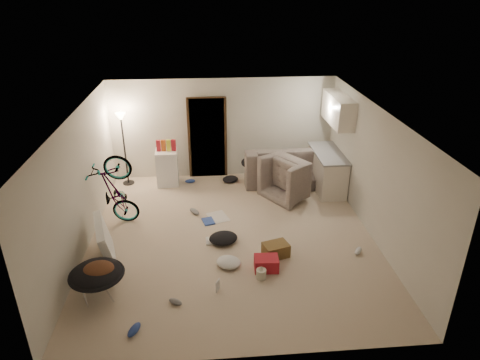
{
  "coord_description": "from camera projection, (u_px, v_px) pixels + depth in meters",
  "views": [
    {
      "loc": [
        -0.45,
        -7.17,
        4.61
      ],
      "look_at": [
        0.21,
        0.6,
        0.94
      ],
      "focal_mm": 32.0,
      "sensor_mm": 36.0,
      "label": 1
    }
  ],
  "objects": [
    {
      "name": "book_asset",
      "position": [
        216.0,
        293.0,
        6.92
      ],
      "size": [
        0.25,
        0.22,
        0.02
      ],
      "primitive_type": "imported",
      "rotation": [
        0.0,
        0.0,
        1.12
      ],
      "color": "#A91925",
      "rests_on": "floor"
    },
    {
      "name": "drink_case_b",
      "position": [
        266.0,
        263.0,
        7.45
      ],
      "size": [
        0.43,
        0.32,
        0.24
      ],
      "primitive_type": "cube",
      "rotation": [
        0.0,
        0.0,
        -0.04
      ],
      "color": "#A91925",
      "rests_on": "floor"
    },
    {
      "name": "kitchen_counter",
      "position": [
        327.0,
        171.0,
        10.27
      ],
      "size": [
        0.6,
        1.5,
        0.88
      ],
      "primitive_type": "cube",
      "color": "white",
      "rests_on": "floor"
    },
    {
      "name": "juicer",
      "position": [
        261.0,
        273.0,
        7.24
      ],
      "size": [
        0.17,
        0.17,
        0.25
      ],
      "color": "beige",
      "rests_on": "floor"
    },
    {
      "name": "clothes_lump_b",
      "position": [
        230.0,
        179.0,
        10.74
      ],
      "size": [
        0.53,
        0.51,
        0.12
      ],
      "primitive_type": "ellipsoid",
      "rotation": [
        0.0,
        0.0,
        0.56
      ],
      "color": "black",
      "rests_on": "floor"
    },
    {
      "name": "sofa_drape",
      "position": [
        252.0,
        162.0,
        10.49
      ],
      "size": [
        0.61,
        0.52,
        0.28
      ],
      "primitive_type": "ellipsoid",
      "rotation": [
        0.0,
        0.0,
        0.11
      ],
      "color": "black",
      "rests_on": "sofa"
    },
    {
      "name": "mini_fridge",
      "position": [
        167.0,
        167.0,
        10.47
      ],
      "size": [
        0.53,
        0.53,
        0.87
      ],
      "primitive_type": "cube",
      "rotation": [
        0.0,
        0.0,
        0.03
      ],
      "color": "white",
      "rests_on": "floor"
    },
    {
      "name": "snack_box_2",
      "position": [
        169.0,
        146.0,
        10.23
      ],
      "size": [
        0.11,
        0.08,
        0.3
      ],
      "primitive_type": "cube",
      "rotation": [
        0.0,
        0.0,
        0.1
      ],
      "color": "yellow",
      "rests_on": "mini_fridge"
    },
    {
      "name": "wall_right",
      "position": [
        376.0,
        174.0,
        8.14
      ],
      "size": [
        0.02,
        6.0,
        2.5
      ],
      "primitive_type": "cube",
      "color": "beige",
      "rests_on": "floor"
    },
    {
      "name": "shoe_2",
      "position": [
        134.0,
        330.0,
        6.13
      ],
      "size": [
        0.23,
        0.32,
        0.11
      ],
      "primitive_type": "ellipsoid",
      "rotation": [
        0.0,
        0.0,
        1.15
      ],
      "color": "#2A4398",
      "rests_on": "floor"
    },
    {
      "name": "ceiling",
      "position": [
        231.0,
        113.0,
        7.39
      ],
      "size": [
        5.5,
        6.0,
        0.02
      ],
      "primitive_type": "cube",
      "color": "white",
      "rests_on": "wall_back"
    },
    {
      "name": "counter_top",
      "position": [
        328.0,
        153.0,
        10.07
      ],
      "size": [
        0.64,
        1.54,
        0.04
      ],
      "primitive_type": "cube",
      "color": "gray",
      "rests_on": "kitchen_counter"
    },
    {
      "name": "armchair",
      "position": [
        295.0,
        180.0,
        9.99
      ],
      "size": [
        1.4,
        1.44,
        0.71
      ],
      "primitive_type": "imported",
      "rotation": [
        0.0,
        0.0,
        2.16
      ],
      "color": "#313831",
      "rests_on": "floor"
    },
    {
      "name": "newspaper",
      "position": [
        218.0,
        217.0,
        9.15
      ],
      "size": [
        0.53,
        0.6,
        0.01
      ],
      "primitive_type": "cube",
      "rotation": [
        0.0,
        0.0,
        0.34
      ],
      "color": "silver",
      "rests_on": "floor"
    },
    {
      "name": "kitchen_uppers",
      "position": [
        338.0,
        110.0,
        9.63
      ],
      "size": [
        0.38,
        1.4,
        0.65
      ],
      "primitive_type": "cube",
      "color": "white",
      "rests_on": "wall_right"
    },
    {
      "name": "bicycle",
      "position": [
        117.0,
        206.0,
        8.71
      ],
      "size": [
        1.67,
        0.84,
        0.94
      ],
      "primitive_type": "imported",
      "rotation": [
        0.0,
        -0.17,
        1.48
      ],
      "color": "black",
      "rests_on": "floor"
    },
    {
      "name": "sofa",
      "position": [
        290.0,
        169.0,
        10.65
      ],
      "size": [
        2.35,
        0.98,
        0.68
      ],
      "primitive_type": "imported",
      "rotation": [
        0.0,
        0.0,
        3.17
      ],
      "color": "#313831",
      "rests_on": "floor"
    },
    {
      "name": "book_blue",
      "position": [
        208.0,
        221.0,
        8.96
      ],
      "size": [
        0.29,
        0.35,
        0.03
      ],
      "primitive_type": "cube",
      "rotation": [
        0.0,
        0.0,
        0.26
      ],
      "color": "#2A4398",
      "rests_on": "floor"
    },
    {
      "name": "shoe_3",
      "position": [
        176.0,
        302.0,
        6.68
      ],
      "size": [
        0.25,
        0.21,
        0.09
      ],
      "primitive_type": "ellipsoid",
      "rotation": [
        0.0,
        0.0,
        -0.58
      ],
      "color": "slate",
      "rests_on": "floor"
    },
    {
      "name": "hoodie",
      "position": [
        99.0,
        270.0,
        6.59
      ],
      "size": [
        0.51,
        0.44,
        0.22
      ],
      "primitive_type": "ellipsoid",
      "rotation": [
        0.0,
        0.0,
        0.09
      ],
      "color": "#57311E",
      "rests_on": "saucer_chair"
    },
    {
      "name": "floor",
      "position": [
        232.0,
        237.0,
        8.46
      ],
      "size": [
        5.5,
        6.0,
        0.02
      ],
      "primitive_type": "cube",
      "color": "beige",
      "rests_on": "ground"
    },
    {
      "name": "saucer_chair",
      "position": [
        97.0,
        278.0,
        6.7
      ],
      "size": [
        0.86,
        0.86,
        0.61
      ],
      "color": "silver",
      "rests_on": "floor"
    },
    {
      "name": "shoe_4",
      "position": [
        358.0,
        251.0,
        7.93
      ],
      "size": [
        0.23,
        0.27,
        0.1
      ],
      "primitive_type": "ellipsoid",
      "rotation": [
        0.0,
        0.0,
        0.96
      ],
      "color": "white",
      "rests_on": "floor"
    },
    {
      "name": "snack_box_1",
      "position": [
        164.0,
        146.0,
        10.22
      ],
      "size": [
        0.11,
        0.09,
        0.3
      ],
      "primitive_type": "cube",
      "rotation": [
        0.0,
        0.0,
        -0.17
      ],
      "color": "#C35018",
      "rests_on": "mini_fridge"
    },
    {
      "name": "wall_left",
      "position": [
        79.0,
        185.0,
        7.72
      ],
      "size": [
        0.02,
        6.0,
        2.5
      ],
      "primitive_type": "cube",
      "color": "beige",
      "rests_on": "floor"
    },
    {
      "name": "snack_box_3",
      "position": [
        174.0,
        146.0,
        10.24
      ],
      "size": [
        0.12,
        0.1,
        0.3
      ],
      "primitive_type": "cube",
      "rotation": [
        0.0,
        0.0,
        -0.29
      ],
      "color": "#A91925",
      "rests_on": "mini_fridge"
    },
    {
      "name": "shoe_0",
      "position": [
        190.0,
        181.0,
        10.67
      ],
      "size": [
        0.26,
        0.12,
        0.1
      ],
      "primitive_type": "ellipsoid",
      "rotation": [
        0.0,
        0.0,
        0.06
      ],
      "color": "#2A4398",
      "rests_on": "floor"
    },
    {
      "name": "clothes_lump_c",
      "position": [
        229.0,
        262.0,
        7.57
      ],
      "size": [
        0.58,
        0.56,
        0.14
      ],
      "primitive_type": "ellipsoid",
      "rotation": [
        0.0,
        0.0,
        -0.53
      ],
      "color": "silver",
      "rests_on": "floor"
    },
    {
      "name": "drink_case_a",
      "position": [
        276.0,
        250.0,
        7.82
      ],
      "size": [
        0.52,
        0.44,
        0.25
      ],
      "primitive_type": "cube",
      "rotation": [
        0.0,
        0.0,
        0.3
      ],
      "color": "brown",
      "rests_on": "floor"
    },
    {
      "name": "wall_back",
      "position": [
        223.0,
        128.0,
        10.64
      ],
      "size": [
        5.5,
        0.02,
        2.5
      ],
      "primitive_type": "cube",
      "color": "beige",
      "rests_on": "floor"
    },
    {
      "name": "doorway",
      "position": [
        207.0,
        138.0,
        10.67
      ],
      "size": [
        0.85,
        0.1,
        2.04
      ],
      "primitive_type": "cube",
      "color": "black",
      "rests_on": "floor"
    },
    {
      "name": "book_white",
      "position": [
        211.0,
        241.0,
        8.29
      ],
      "size": [
        0.21,
        0.27,
        0.02
      ],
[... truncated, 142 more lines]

